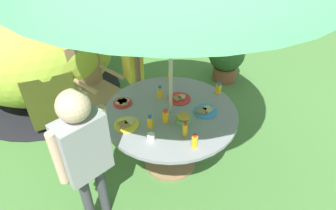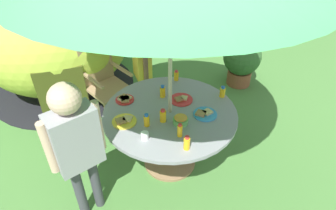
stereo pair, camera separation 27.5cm
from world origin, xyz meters
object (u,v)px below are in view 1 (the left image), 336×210
Objects in this scene: child_in_grey_shirt at (83,147)px; plate_near_left at (126,124)px; plate_far_left at (122,102)px; plate_front_edge at (205,111)px; snack_bowl at (183,119)px; juice_bottle_center_front at (150,122)px; child_in_yellow_shirt at (132,63)px; juice_bottle_far_right at (185,129)px; garden_table at (170,123)px; juice_bottle_center_back at (195,141)px; juice_bottle_mid_right at (170,75)px; plate_near_right at (179,98)px; juice_bottle_mid_left at (219,88)px; juice_bottle_spot_a at (160,92)px; cup_near at (151,138)px; juice_bottle_back_edge at (165,116)px; dome_tent at (36,47)px; potted_plant at (226,56)px; wooden_chair at (93,82)px.

child_in_grey_shirt is 6.13× the size of plate_near_left.
plate_front_edge is at bearing -41.95° from plate_far_left.
child_in_grey_shirt is 9.84× the size of snack_bowl.
plate_far_left is 1.48× the size of juice_bottle_center_front.
child_in_yellow_shirt is 8.80× the size of juice_bottle_far_right.
garden_table is 0.55m from juice_bottle_center_back.
juice_bottle_mid_right reaches higher than plate_front_edge.
juice_bottle_center_front reaches higher than plate_near_right.
juice_bottle_mid_right is (0.21, -0.50, 0.01)m from child_in_yellow_shirt.
juice_bottle_spot_a is at bearing 154.63° from juice_bottle_mid_left.
snack_bowl is at bearing -93.60° from juice_bottle_spot_a.
plate_front_edge is 1.00× the size of plate_near_left.
cup_near is at bearing -145.64° from plate_near_right.
plate_near_left is 1.88× the size of juice_bottle_mid_right.
plate_front_edge is at bearing -33.45° from garden_table.
plate_near_left is 1.89× the size of juice_bottle_mid_left.
juice_bottle_mid_right is at bearing 70.70° from plate_near_right.
child_in_grey_shirt is at bearing 159.78° from juice_bottle_center_back.
cup_near is (-0.08, -0.16, -0.03)m from juice_bottle_center_front.
juice_bottle_center_front is 0.97× the size of juice_bottle_back_edge.
juice_bottle_center_front is (0.49, -2.16, 0.01)m from dome_tent.
juice_bottle_back_edge is at bearing -172.34° from juice_bottle_mid_left.
plate_far_left is (-0.34, 0.56, -0.02)m from snack_bowl.
cup_near is at bearing 161.90° from juice_bottle_far_right.
plate_far_left is 1.43× the size of juice_bottle_back_edge.
juice_bottle_mid_left is (0.41, -0.13, 0.05)m from plate_near_right.
child_in_yellow_shirt reaches higher than plate_near_right.
snack_bowl is 0.62× the size of plate_near_left.
juice_bottle_far_right is at bearing -78.97° from juice_bottle_back_edge.
child_in_yellow_shirt is (0.87, -1.08, -0.00)m from dome_tent.
child_in_yellow_shirt reaches higher than juice_bottle_far_right.
juice_bottle_spot_a is at bearing -59.54° from dome_tent.
garden_table is at bearing 0.00° from child_in_grey_shirt.
child_in_yellow_shirt is (0.10, 0.99, 0.19)m from garden_table.
juice_bottle_spot_a reaches higher than potted_plant.
potted_plant is (1.66, 1.01, -0.15)m from garden_table.
plate_near_left is at bearing 152.49° from snack_bowl.
plate_near_right is at bearing -109.30° from juice_bottle_mid_right.
garden_table is at bearing 79.61° from juice_bottle_center_back.
juice_bottle_mid_left is 0.91× the size of juice_bottle_back_edge.
juice_bottle_mid_left is at bearing 26.95° from juice_bottle_far_right.
plate_far_left is at bearing -69.26° from dome_tent.
plate_front_edge is 0.39m from juice_bottle_far_right.
snack_bowl is 1.17× the size of juice_bottle_mid_right.
wooden_chair reaches higher than juice_bottle_mid_right.
child_in_yellow_shirt reaches higher than plate_front_edge.
dome_tent is 2.48m from plate_front_edge.
juice_bottle_mid_left is at bearing -0.36° from garden_table.
juice_bottle_center_front is (0.63, 0.11, -0.12)m from child_in_grey_shirt.
plate_near_right is at bearing 66.11° from juice_bottle_center_back.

